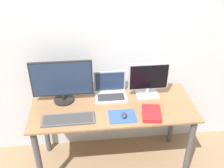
# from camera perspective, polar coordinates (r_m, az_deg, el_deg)

# --- Properties ---
(wall_back) EXTENTS (7.00, 0.05, 2.50)m
(wall_back) POSITION_cam_1_polar(r_m,az_deg,el_deg) (2.54, -0.73, 9.41)
(wall_back) COLOR silver
(wall_back) RESTS_ON ground_plane
(desk) EXTENTS (1.52, 0.63, 0.76)m
(desk) POSITION_cam_1_polar(r_m,az_deg,el_deg) (2.54, 0.19, -7.27)
(desk) COLOR olive
(desk) RESTS_ON ground_plane
(monitor_left) EXTENTS (0.57, 0.19, 0.42)m
(monitor_left) POSITION_cam_1_polar(r_m,az_deg,el_deg) (2.44, -10.82, 0.55)
(monitor_left) COLOR black
(monitor_left) RESTS_ON desk
(monitor_right) EXTENTS (0.39, 0.15, 0.35)m
(monitor_right) POSITION_cam_1_polar(r_m,az_deg,el_deg) (2.52, 7.93, 0.82)
(monitor_right) COLOR #B2B2B7
(monitor_right) RESTS_ON desk
(laptop) EXTENTS (0.31, 0.23, 0.23)m
(laptop) POSITION_cam_1_polar(r_m,az_deg,el_deg) (2.56, -0.35, -1.39)
(laptop) COLOR #ADADB2
(laptop) RESTS_ON desk
(keyboard) EXTENTS (0.46, 0.16, 0.02)m
(keyboard) POSITION_cam_1_polar(r_m,az_deg,el_deg) (2.31, -9.51, -7.59)
(keyboard) COLOR #4C4C51
(keyboard) RESTS_ON desk
(mousepad) EXTENTS (0.24, 0.19, 0.00)m
(mousepad) POSITION_cam_1_polar(r_m,az_deg,el_deg) (2.32, 2.26, -7.04)
(mousepad) COLOR #2D519E
(mousepad) RESTS_ON desk
(mouse) EXTENTS (0.05, 0.07, 0.04)m
(mouse) POSITION_cam_1_polar(r_m,az_deg,el_deg) (2.30, 2.66, -6.80)
(mouse) COLOR #333333
(mouse) RESTS_ON mousepad
(book) EXTENTS (0.20, 0.25, 0.03)m
(book) POSITION_cam_1_polar(r_m,az_deg,el_deg) (2.36, 8.59, -6.32)
(book) COLOR red
(book) RESTS_ON desk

